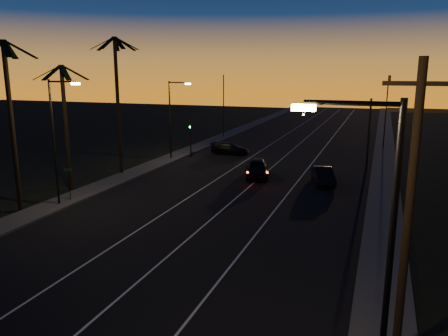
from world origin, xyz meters
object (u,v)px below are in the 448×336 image
at_px(lead_car, 257,168).
at_px(cross_car, 230,149).
at_px(utility_pole, 409,208).
at_px(signal_mast, 344,120).
at_px(right_car, 323,176).

height_order(lead_car, cross_car, lead_car).
height_order(utility_pole, cross_car, utility_pole).
relative_size(utility_pole, signal_mast, 1.41).
bearing_deg(cross_car, right_car, -40.46).
distance_m(lead_car, right_car, 6.09).
distance_m(signal_mast, cross_car, 14.01).
distance_m(utility_pole, signal_mast, 30.33).
bearing_deg(cross_car, signal_mast, -13.31).
bearing_deg(right_car, utility_pole, -76.62).
relative_size(signal_mast, cross_car, 1.57).
bearing_deg(lead_car, signal_mast, 43.78).
distance_m(lead_car, cross_car, 11.51).
bearing_deg(signal_mast, right_car, -97.52).
bearing_deg(cross_car, utility_pole, -62.12).
bearing_deg(cross_car, lead_car, -58.50).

